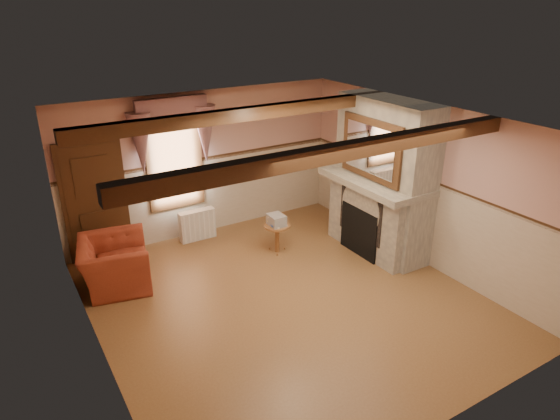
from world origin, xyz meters
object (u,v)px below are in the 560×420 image
side_table (277,238)px  bowl (376,175)px  armchair (114,264)px  oil_lamp (356,162)px  radiator (197,225)px  mantel_clock (354,163)px

side_table → bowl: bearing=-28.0°
armchair → oil_lamp: (4.39, -0.65, 1.17)m
side_table → oil_lamp: bearing=-10.0°
radiator → mantel_clock: (2.59, -1.47, 1.22)m
oil_lamp → radiator: bearing=149.5°
armchair → mantel_clock: size_ratio=5.02×
armchair → side_table: bearing=-85.1°
radiator → mantel_clock: size_ratio=2.92×
armchair → mantel_clock: mantel_clock is taller
radiator → side_table: bearing=-50.0°
radiator → bowl: 3.52m
armchair → bowl: bearing=-92.9°
bowl → mantel_clock: (0.00, 0.60, 0.05)m
bowl → mantel_clock: mantel_clock is taller
radiator → mantel_clock: bearing=-29.6°
side_table → bowl: bowl is taller
bowl → oil_lamp: oil_lamp is taller
armchair → mantel_clock: 4.57m
oil_lamp → armchair: bearing=171.6°
radiator → oil_lamp: (2.59, -1.53, 1.26)m
armchair → radiator: 2.00m
side_table → radiator: size_ratio=0.79×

